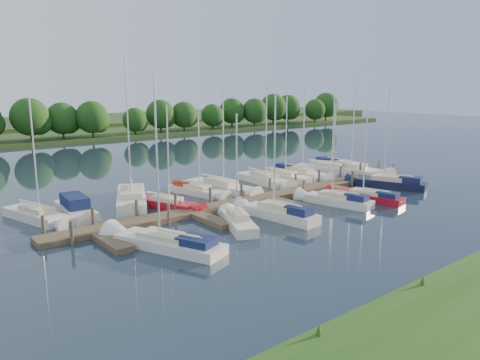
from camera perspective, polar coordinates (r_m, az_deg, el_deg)
ground at (r=37.22m, az=11.34°, el=-4.68°), size 260.00×260.00×0.00m
dock at (r=42.04m, az=3.72°, el=-2.32°), size 40.00×6.00×0.40m
mooring_pilings at (r=42.77m, az=2.72°, el=-1.52°), size 38.24×2.84×2.00m
far_shore at (r=102.09m, az=-22.91°, el=5.06°), size 180.00×30.00×0.60m
distant_hill at (r=126.20m, az=-26.10°, el=6.05°), size 220.00×40.00×1.40m
treeline at (r=89.69m, az=-20.70°, el=6.92°), size 144.72×9.90×8.29m
sailboat_n_0 at (r=39.17m, az=-23.42°, el=-4.19°), size 3.48×7.71×9.89m
motorboat at (r=39.55m, az=-19.34°, el=-3.56°), size 2.48×7.01×2.03m
sailboat_n_2 at (r=42.16m, az=-13.08°, el=-2.45°), size 6.01×9.94×12.94m
sailboat_n_3 at (r=40.05m, az=-8.83°, el=-3.03°), size 3.57×6.99×9.01m
sailboat_n_4 at (r=44.69m, az=-5.27°, el=-1.36°), size 2.89×7.02×8.88m
sailboat_n_5 at (r=45.78m, az=-2.26°, el=-1.04°), size 3.22×8.85×11.24m
sailboat_n_6 at (r=49.47m, az=2.97°, el=-0.10°), size 2.21×8.21×10.49m
sailboat_n_7 at (r=51.10m, az=5.31°, el=0.24°), size 3.41×7.38×9.45m
sailboat_n_8 at (r=53.70m, az=7.32°, el=0.79°), size 2.19×8.35×10.56m
sailboat_n_9 at (r=56.42m, az=10.84°, el=1.16°), size 4.39×8.40×10.85m
sailboat_n_10 at (r=57.11m, az=13.04°, el=1.25°), size 2.96×11.06×13.93m
sailboat_s_0 at (r=30.50m, az=-9.15°, el=-7.65°), size 4.80×8.82×11.22m
sailboat_s_1 at (r=34.51m, az=-0.30°, el=-5.25°), size 3.76×6.44×8.70m
sailboat_s_2 at (r=36.65m, az=4.66°, el=-4.19°), size 2.63×7.72×9.96m
sailboat_s_3 at (r=41.58m, az=11.64°, el=-2.52°), size 2.94×7.17×9.20m
sailboat_s_4 at (r=43.70m, az=15.19°, el=-2.02°), size 2.93×7.18×9.05m
sailboat_s_5 at (r=49.81m, az=17.64°, el=-0.49°), size 4.22×7.91×10.32m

